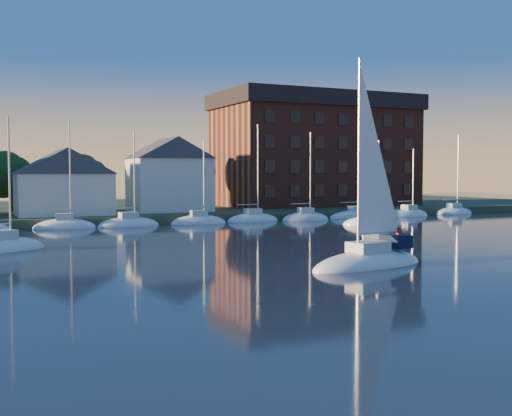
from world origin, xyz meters
TOP-DOWN VIEW (x-y plane):
  - ground at (0.00, 0.00)m, footprint 260.00×260.00m
  - shoreline_land at (0.00, 75.00)m, footprint 160.00×50.00m
  - wooden_dock at (0.00, 52.00)m, footprint 120.00×3.00m
  - clubhouse_centre at (-6.00, 57.00)m, footprint 11.55×8.40m
  - clubhouse_east at (8.00, 59.00)m, footprint 10.50×8.40m
  - condo_block at (34.00, 64.95)m, footprint 31.00×17.00m
  - tree_line at (2.00, 63.00)m, footprint 93.40×5.40m
  - moored_fleet at (4.00, 49.00)m, footprint 95.50×2.40m
  - hero_sailboat at (6.61, 11.13)m, footprint 9.74×4.72m
  - drifting_sailboat_left at (-14.68, 30.04)m, footprint 7.81×5.62m
  - drifting_sailboat_right at (25.87, 37.98)m, footprint 6.71×6.09m

SIDE VIEW (x-z plane):
  - ground at x=0.00m, z-range 0.00..0.00m
  - shoreline_land at x=0.00m, z-range -1.00..1.00m
  - wooden_dock at x=0.00m, z-range -0.50..0.50m
  - drifting_sailboat_left at x=-14.68m, z-range -5.76..5.95m
  - drifting_sailboat_right at x=25.87m, z-range -5.37..5.57m
  - moored_fleet at x=4.00m, z-range -5.93..6.12m
  - hero_sailboat at x=6.61m, z-range -6.65..7.85m
  - clubhouse_centre at x=-6.00m, z-range 1.09..9.17m
  - clubhouse_east at x=8.00m, z-range 1.10..10.90m
  - tree_line at x=2.00m, z-range 2.73..11.63m
  - condo_block at x=34.00m, z-range 1.09..18.49m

